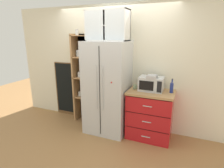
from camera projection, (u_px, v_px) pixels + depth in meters
ground_plane at (108, 129)px, 3.86m from camera, size 10.58×10.58×0.00m
wall_back_cream at (115, 67)px, 3.88m from camera, size 4.89×0.10×2.55m
refrigerator at (107, 88)px, 3.63m from camera, size 0.83×0.71×1.84m
pantry_shelf_column at (85, 77)px, 4.09m from camera, size 0.49×0.31×2.06m
counter_cabinet at (150, 114)px, 3.48m from camera, size 0.85×0.60×0.94m
microwave at (151, 84)px, 3.37m from camera, size 0.44×0.33×0.26m
coffee_maker at (152, 83)px, 3.32m from camera, size 0.17×0.20×0.31m
mug_sage at (135, 87)px, 3.49m from camera, size 0.11×0.08×0.08m
bottle_cobalt at (172, 87)px, 3.24m from camera, size 0.06×0.06×0.26m
bottle_amber at (152, 85)px, 3.33m from camera, size 0.07×0.07×0.28m
upper_cabinet at (108, 26)px, 3.35m from camera, size 0.80×0.32×0.55m
chalkboard_menu at (67, 89)px, 4.44m from camera, size 0.60×0.04×1.31m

